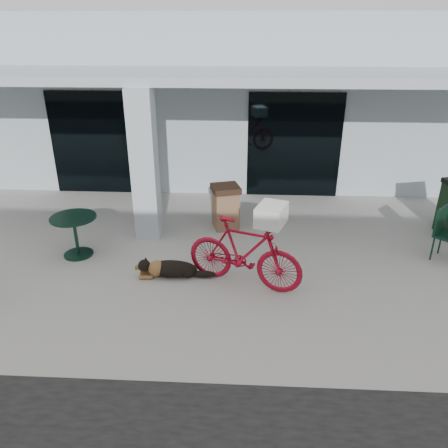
# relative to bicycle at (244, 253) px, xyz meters

# --- Properties ---
(ground) EXTENTS (80.00, 80.00, 0.00)m
(ground) POSITION_rel_bicycle_xyz_m (-0.57, -0.40, -0.62)
(ground) COLOR #A4A19B
(ground) RESTS_ON ground
(building) EXTENTS (22.00, 7.00, 4.50)m
(building) POSITION_rel_bicycle_xyz_m (-0.57, 8.10, 1.63)
(building) COLOR #A4B1BA
(building) RESTS_ON ground
(storefront_glass_left) EXTENTS (2.80, 0.06, 2.70)m
(storefront_glass_left) POSITION_rel_bicycle_xyz_m (-3.77, 4.58, 0.73)
(storefront_glass_left) COLOR black
(storefront_glass_left) RESTS_ON ground
(storefront_glass_right) EXTENTS (2.40, 0.06, 2.70)m
(storefront_glass_right) POSITION_rel_bicycle_xyz_m (1.23, 4.58, 0.73)
(storefront_glass_right) COLOR black
(storefront_glass_right) RESTS_ON ground
(column) EXTENTS (0.50, 0.50, 3.12)m
(column) POSITION_rel_bicycle_xyz_m (-2.07, 1.90, 0.94)
(column) COLOR #A4B1BA
(column) RESTS_ON ground
(overhang) EXTENTS (22.00, 2.80, 0.18)m
(overhang) POSITION_rel_bicycle_xyz_m (-0.57, 3.20, 2.59)
(overhang) COLOR #A4B1BA
(overhang) RESTS_ON column
(bicycle) EXTENTS (2.15, 1.26, 1.25)m
(bicycle) POSITION_rel_bicycle_xyz_m (0.00, 0.00, 0.00)
(bicycle) COLOR #A60D24
(bicycle) RESTS_ON ground
(laundry_basket) EXTENTS (0.58, 0.67, 0.33)m
(laundry_basket) POSITION_rel_bicycle_xyz_m (0.42, -0.15, 0.79)
(laundry_basket) COLOR white
(laundry_basket) RESTS_ON bicycle
(dog) EXTENTS (1.11, 0.48, 0.36)m
(dog) POSITION_rel_bicycle_xyz_m (-1.31, 0.19, -0.44)
(dog) COLOR black
(dog) RESTS_ON ground
(cup_near_dog) EXTENTS (0.10, 0.10, 0.11)m
(cup_near_dog) POSITION_rel_bicycle_xyz_m (-1.58, 0.38, -0.57)
(cup_near_dog) COLOR white
(cup_near_dog) RESTS_ON ground
(cafe_table_near) EXTENTS (0.91, 0.91, 0.83)m
(cafe_table_near) POSITION_rel_bicycle_xyz_m (-3.31, 0.92, -0.21)
(cafe_table_near) COLOR #123325
(cafe_table_near) RESTS_ON ground
(trash_receptacle) EXTENTS (0.73, 0.73, 0.99)m
(trash_receptacle) POSITION_rel_bicycle_xyz_m (-0.44, 2.40, -0.13)
(trash_receptacle) COLOR brown
(trash_receptacle) RESTS_ON ground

